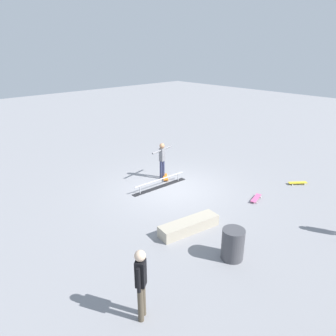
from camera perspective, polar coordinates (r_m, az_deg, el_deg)
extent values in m
plane|color=gray|center=(13.26, 0.82, -3.79)|extent=(60.00, 60.00, 0.00)
cube|color=black|center=(13.45, -1.46, -3.38)|extent=(2.73, 0.39, 0.01)
cylinder|color=#B7B7BC|center=(13.99, 1.82, -1.65)|extent=(0.04, 0.04, 0.34)
cylinder|color=#B7B7BC|center=(12.83, -5.06, -3.93)|extent=(0.04, 0.04, 0.34)
cylinder|color=#B7B7BC|center=(13.32, -1.47, -2.08)|extent=(2.56, 0.20, 0.05)
cube|color=#B2A893|center=(10.39, 3.79, -10.30)|extent=(2.14, 0.90, 0.37)
cylinder|color=#2D3351|center=(14.23, -0.86, -0.18)|extent=(0.14, 0.14, 0.83)
cylinder|color=#2D3351|center=(14.11, -1.25, -0.37)|extent=(0.14, 0.14, 0.83)
cube|color=slate|center=(13.93, -1.07, 2.43)|extent=(0.25, 0.23, 0.59)
sphere|color=#A87A56|center=(13.80, -1.08, 4.02)|extent=(0.22, 0.22, 0.22)
cylinder|color=slate|center=(14.15, -0.14, 3.68)|extent=(0.56, 0.18, 0.08)
cylinder|color=slate|center=(13.57, -2.06, 2.89)|extent=(0.56, 0.18, 0.08)
cube|color=orange|center=(14.24, -0.47, -1.61)|extent=(0.65, 0.75, 0.02)
cylinder|color=white|center=(14.02, 0.08, -2.23)|extent=(0.06, 0.06, 0.05)
cylinder|color=white|center=(14.00, -0.85, -2.26)|extent=(0.06, 0.06, 0.05)
cylinder|color=white|center=(14.52, -0.11, -1.38)|extent=(0.06, 0.06, 0.05)
cylinder|color=white|center=(14.50, -1.01, -1.41)|extent=(0.06, 0.06, 0.05)
cylinder|color=brown|center=(7.52, -4.54, -22.34)|extent=(0.18, 0.18, 0.88)
cylinder|color=brown|center=(7.40, -4.94, -23.24)|extent=(0.18, 0.18, 0.88)
cube|color=black|center=(6.95, -4.94, -18.31)|extent=(0.31, 0.30, 0.63)
sphere|color=beige|center=(6.68, -5.06, -15.44)|extent=(0.24, 0.24, 0.24)
cylinder|color=black|center=(7.10, -4.56, -17.88)|extent=(0.11, 0.11, 0.59)
cylinder|color=black|center=(6.87, -5.30, -19.47)|extent=(0.11, 0.11, 0.59)
cube|color=yellow|center=(14.76, 22.27, -2.44)|extent=(0.75, 0.66, 0.02)
cylinder|color=white|center=(15.00, 22.99, -2.40)|extent=(0.06, 0.06, 0.05)
cylinder|color=white|center=(14.81, 23.37, -2.75)|extent=(0.06, 0.06, 0.05)
cylinder|color=white|center=(14.76, 21.11, -2.50)|extent=(0.06, 0.06, 0.05)
cylinder|color=white|center=(14.57, 21.47, -2.86)|extent=(0.06, 0.06, 0.05)
cube|color=#E05993|center=(12.80, 15.53, -5.19)|extent=(0.82, 0.40, 0.02)
cylinder|color=white|center=(12.56, 15.64, -6.01)|extent=(0.06, 0.04, 0.05)
cylinder|color=white|center=(12.62, 14.64, -5.78)|extent=(0.06, 0.04, 0.05)
cylinder|color=white|center=(13.04, 16.34, -5.04)|extent=(0.06, 0.04, 0.05)
cylinder|color=white|center=(13.09, 15.38, -4.83)|extent=(0.06, 0.04, 0.05)
cylinder|color=#47474C|center=(9.22, 11.56, -13.26)|extent=(0.63, 0.63, 0.92)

